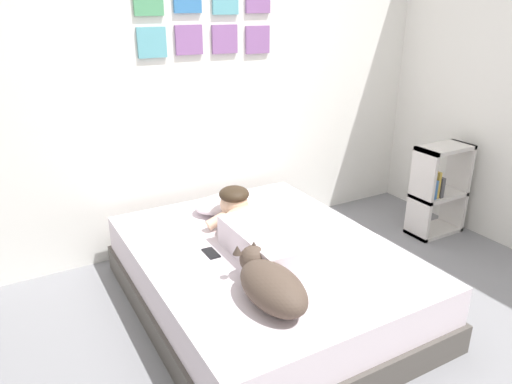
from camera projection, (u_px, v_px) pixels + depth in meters
ground_plane at (343, 354)px, 2.67m from camera, size 11.74×11.74×0.00m
back_wall at (206, 82)px, 3.61m from camera, size 3.87×0.12×2.50m
bed at (265, 277)px, 3.03m from camera, size 1.50×1.90×0.41m
pillow at (229, 203)px, 3.48m from camera, size 0.52×0.32×0.11m
person_lying at (261, 231)px, 2.94m from camera, size 0.43×0.92×0.27m
dog at (270, 284)px, 2.40m from camera, size 0.26×0.57×0.21m
coffee_cup at (265, 216)px, 3.31m from camera, size 0.12×0.09×0.07m
cell_phone at (211, 253)px, 2.89m from camera, size 0.07×0.14×0.01m
bookshelf at (438, 190)px, 3.94m from camera, size 0.45×0.24×0.75m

